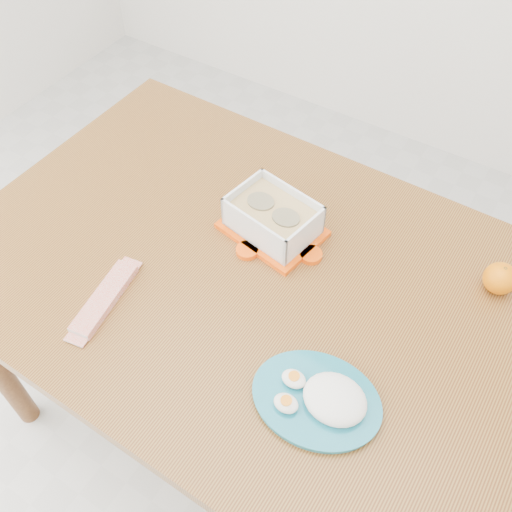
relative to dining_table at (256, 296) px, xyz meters
The scene contains 6 objects.
ground 0.70m from the dining_table, 122.62° to the right, with size 3.50×3.50×0.00m, color #B7B7B2.
dining_table is the anchor object (origin of this frame).
food_container 0.18m from the dining_table, 104.97° to the left, with size 0.24×0.20×0.09m.
orange_fruit 0.53m from the dining_table, 27.62° to the left, with size 0.07×0.07×0.07m, color orange.
rice_plate 0.34m from the dining_table, 36.20° to the right, with size 0.27×0.27×0.06m.
candy_bar 0.34m from the dining_table, 135.01° to the right, with size 0.19×0.05×0.02m, color red.
Camera 1 is at (0.52, -0.46, 1.73)m, focal length 40.00 mm.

